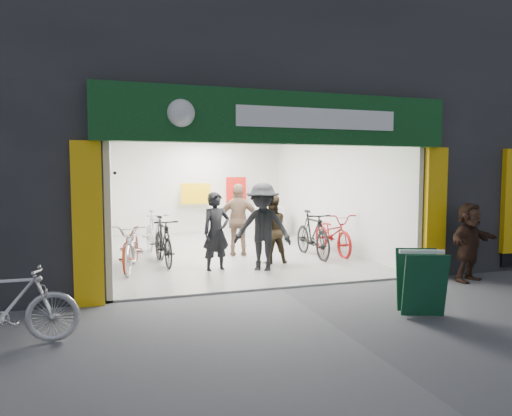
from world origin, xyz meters
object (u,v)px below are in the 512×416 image
bike_right_front (312,235)px  parked_bike (7,306)px  bike_left_front (132,247)px  sandwich_board (421,281)px

bike_right_front → parked_bike: (-5.92, -4.13, -0.09)m
bike_left_front → sandwich_board: bike_left_front is taller
bike_left_front → bike_right_front: bearing=9.7°
bike_left_front → sandwich_board: bearing=-41.3°
bike_left_front → bike_right_front: size_ratio=1.01×
bike_right_front → parked_bike: 7.22m
bike_left_front → sandwich_board: size_ratio=2.07×
bike_left_front → parked_bike: size_ratio=1.18×
sandwich_board → bike_right_front: bearing=106.1°
bike_left_front → parked_bike: 4.27m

